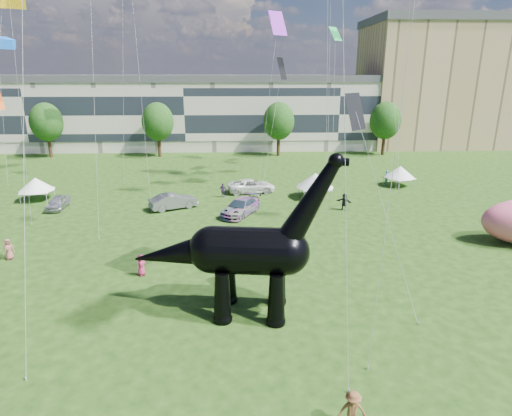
{
  "coord_description": "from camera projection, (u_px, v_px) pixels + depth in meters",
  "views": [
    {
      "loc": [
        1.2,
        -18.88,
        13.57
      ],
      "look_at": [
        2.32,
        8.0,
        5.0
      ],
      "focal_mm": 30.0,
      "sensor_mm": 36.0,
      "label": 1
    }
  ],
  "objects": [
    {
      "name": "ground",
      "position": [
        218.0,
        348.0,
        22.04
      ],
      "size": [
        220.0,
        220.0,
        0.0
      ],
      "primitive_type": "plane",
      "color": "#16330C",
      "rests_on": "ground"
    },
    {
      "name": "car_white",
      "position": [
        251.0,
        186.0,
        50.32
      ],
      "size": [
        5.88,
        3.36,
        1.55
      ],
      "primitive_type": "imported",
      "rotation": [
        0.0,
        0.0,
        1.72
      ],
      "color": "white",
      "rests_on": "ground"
    },
    {
      "name": "tree_mid_right",
      "position": [
        279.0,
        118.0,
        70.91
      ],
      "size": [
        5.2,
        5.2,
        9.44
      ],
      "color": "#382314",
      "rests_on": "ground"
    },
    {
      "name": "tree_mid_left",
      "position": [
        157.0,
        119.0,
        70.11
      ],
      "size": [
        5.2,
        5.2,
        9.44
      ],
      "color": "#382314",
      "rests_on": "ground"
    },
    {
      "name": "tree_far_left",
      "position": [
        46.0,
        119.0,
        69.4
      ],
      "size": [
        5.2,
        5.2,
        9.44
      ],
      "color": "#382314",
      "rests_on": "ground"
    },
    {
      "name": "gazebo_near",
      "position": [
        315.0,
        180.0,
        47.82
      ],
      "size": [
        4.34,
        4.34,
        2.86
      ],
      "rotation": [
        0.0,
        0.0,
        0.06
      ],
      "color": "silver",
      "rests_on": "ground"
    },
    {
      "name": "gazebo_far",
      "position": [
        400.0,
        172.0,
        52.9
      ],
      "size": [
        4.76,
        4.76,
        2.52
      ],
      "rotation": [
        0.0,
        0.0,
        0.41
      ],
      "color": "white",
      "rests_on": "ground"
    },
    {
      "name": "apartment_block",
      "position": [
        439.0,
        86.0,
        82.18
      ],
      "size": [
        28.0,
        18.0,
        22.0
      ],
      "primitive_type": "cube",
      "color": "tan",
      "rests_on": "ground"
    },
    {
      "name": "car_dark",
      "position": [
        241.0,
        207.0,
        42.43
      ],
      "size": [
        4.61,
        5.94,
        1.61
      ],
      "primitive_type": "imported",
      "rotation": [
        0.0,
        0.0,
        -0.5
      ],
      "color": "#595960",
      "rests_on": "ground"
    },
    {
      "name": "gazebo_left",
      "position": [
        36.0,
        184.0,
        46.97
      ],
      "size": [
        4.02,
        4.02,
        2.56
      ],
      "rotation": [
        0.0,
        0.0,
        0.1
      ],
      "color": "white",
      "rests_on": "ground"
    },
    {
      "name": "terrace_row",
      "position": [
        188.0,
        115.0,
        78.93
      ],
      "size": [
        78.0,
        11.0,
        12.0
      ],
      "primitive_type": "cube",
      "color": "beige",
      "rests_on": "ground"
    },
    {
      "name": "car_grey",
      "position": [
        174.0,
        201.0,
        44.25
      ],
      "size": [
        5.17,
        3.71,
        1.62
      ],
      "primitive_type": "imported",
      "rotation": [
        0.0,
        0.0,
        2.03
      ],
      "color": "slate",
      "rests_on": "ground"
    },
    {
      "name": "visitors",
      "position": [
        235.0,
        231.0,
        35.92
      ],
      "size": [
        50.47,
        39.07,
        1.83
      ],
      "color": "#583270",
      "rests_on": "ground"
    },
    {
      "name": "kites",
      "position": [
        54.0,
        5.0,
        34.82
      ],
      "size": [
        55.53,
        48.34,
        29.05
      ],
      "color": "red",
      "rests_on": "ground"
    },
    {
      "name": "dinosaur_sculpture",
      "position": [
        242.0,
        253.0,
        24.25
      ],
      "size": [
        12.24,
        3.81,
        9.96
      ],
      "rotation": [
        0.0,
        0.0,
        -0.13
      ],
      "color": "black",
      "rests_on": "ground"
    },
    {
      "name": "car_silver",
      "position": [
        58.0,
        202.0,
        44.32
      ],
      "size": [
        1.69,
        3.99,
        1.35
      ],
      "primitive_type": "imported",
      "rotation": [
        0.0,
        0.0,
        0.03
      ],
      "color": "silver",
      "rests_on": "ground"
    },
    {
      "name": "tree_far_right",
      "position": [
        386.0,
        118.0,
        71.62
      ],
      "size": [
        5.2,
        5.2,
        9.44
      ],
      "color": "#382314",
      "rests_on": "ground"
    }
  ]
}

